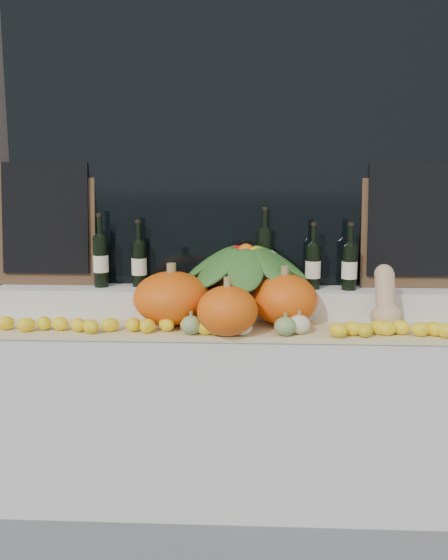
{
  "coord_description": "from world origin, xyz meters",
  "views": [
    {
      "loc": [
        0.14,
        -1.38,
        1.64
      ],
      "look_at": [
        0.0,
        1.45,
        1.12
      ],
      "focal_mm": 40.0,
      "sensor_mm": 36.0,
      "label": 1
    }
  ],
  "objects_px": {
    "pumpkin_right": "(284,299)",
    "produce_bowl": "(246,267)",
    "wine_bottle_tall": "(265,257)",
    "butternut_squash": "(386,302)",
    "pumpkin_left": "(172,298)"
  },
  "relations": [
    {
      "from": "pumpkin_left",
      "to": "pumpkin_right",
      "type": "distance_m",
      "value": 0.53
    },
    {
      "from": "pumpkin_right",
      "to": "produce_bowl",
      "type": "bearing_deg",
      "value": 135.56
    },
    {
      "from": "pumpkin_right",
      "to": "wine_bottle_tall",
      "type": "bearing_deg",
      "value": 108.69
    },
    {
      "from": "produce_bowl",
      "to": "pumpkin_right",
      "type": "bearing_deg",
      "value": -44.44
    },
    {
      "from": "pumpkin_left",
      "to": "produce_bowl",
      "type": "bearing_deg",
      "value": 29.69
    },
    {
      "from": "pumpkin_right",
      "to": "butternut_squash",
      "type": "bearing_deg",
      "value": -7.43
    },
    {
      "from": "pumpkin_right",
      "to": "butternut_squash",
      "type": "relative_size",
      "value": 1.07
    },
    {
      "from": "pumpkin_right",
      "to": "wine_bottle_tall",
      "type": "distance_m",
      "value": 0.32
    },
    {
      "from": "produce_bowl",
      "to": "wine_bottle_tall",
      "type": "height_order",
      "value": "wine_bottle_tall"
    },
    {
      "from": "pumpkin_left",
      "to": "wine_bottle_tall",
      "type": "bearing_deg",
      "value": 32.65
    },
    {
      "from": "butternut_squash",
      "to": "pumpkin_left",
      "type": "bearing_deg",
      "value": 177.56
    },
    {
      "from": "pumpkin_right",
      "to": "wine_bottle_tall",
      "type": "xyz_separation_m",
      "value": [
        -0.09,
        0.26,
        0.16
      ]
    },
    {
      "from": "pumpkin_right",
      "to": "butternut_squash",
      "type": "distance_m",
      "value": 0.46
    },
    {
      "from": "pumpkin_right",
      "to": "produce_bowl",
      "type": "distance_m",
      "value": 0.29
    },
    {
      "from": "pumpkin_left",
      "to": "wine_bottle_tall",
      "type": "relative_size",
      "value": 0.91
    }
  ]
}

